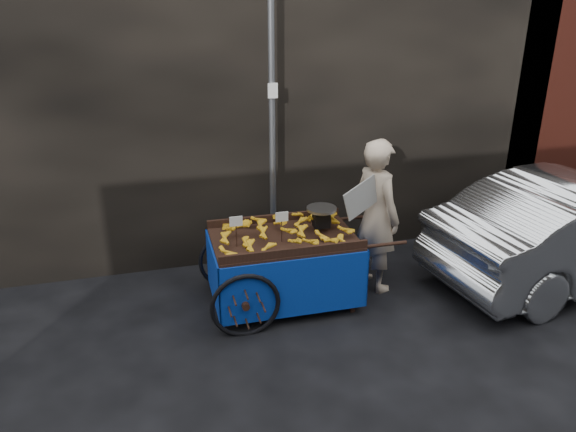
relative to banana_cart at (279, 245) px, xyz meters
name	(u,v)px	position (x,y,z in m)	size (l,w,h in m)	color
ground	(275,319)	(-0.15, -0.36, -0.78)	(80.00, 80.00, 0.00)	black
building_wall	(257,67)	(0.25, 2.24, 1.72)	(13.50, 2.00, 5.00)	black
street_pole	(272,122)	(0.15, 0.94, 1.23)	(0.12, 0.10, 4.00)	slate
banana_cart	(279,245)	(0.00, 0.00, 0.00)	(2.33, 1.18, 1.26)	black
vendor	(376,215)	(1.25, 0.11, 0.19)	(0.90, 0.82, 1.93)	tan
plastic_bag	(353,288)	(0.91, -0.11, -0.66)	(0.26, 0.21, 0.23)	#1629A8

